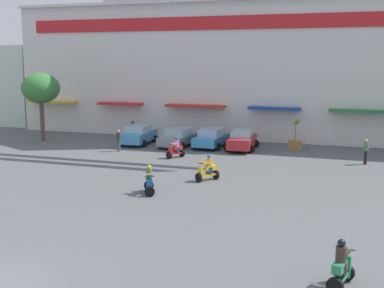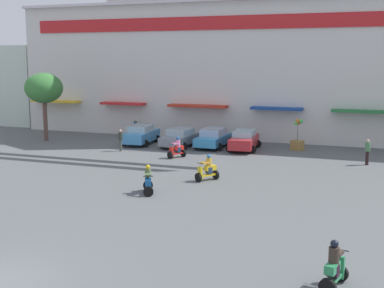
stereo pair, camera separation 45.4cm
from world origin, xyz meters
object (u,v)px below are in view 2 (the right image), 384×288
(plaza_tree_0, at_px, (44,89))
(parked_car_3, at_px, (244,140))
(parked_car_2, at_px, (213,138))
(balloon_vendor_cart, at_px, (297,139))
(scooter_rider_0, at_px, (334,268))
(parked_car_0, at_px, (141,135))
(scooter_rider_6, at_px, (148,182))
(pedestrian_1, at_px, (121,139))
(pedestrian_2, at_px, (135,127))
(scooter_rider_2, at_px, (177,149))
(pedestrian_0, at_px, (368,150))
(parked_car_1, at_px, (180,137))
(scooter_rider_1, at_px, (207,170))

(plaza_tree_0, xyz_separation_m, parked_car_3, (17.09, 1.20, -3.67))
(parked_car_2, bearing_deg, balloon_vendor_cart, 8.52)
(parked_car_3, bearing_deg, scooter_rider_0, -69.45)
(plaza_tree_0, xyz_separation_m, parked_car_0, (8.48, 0.99, -3.65))
(scooter_rider_6, bearing_deg, parked_car_0, 116.82)
(scooter_rider_0, height_order, scooter_rider_6, scooter_rider_0)
(parked_car_3, relative_size, pedestrian_1, 2.65)
(pedestrian_2, bearing_deg, scooter_rider_6, -62.07)
(plaza_tree_0, bearing_deg, parked_car_2, 6.15)
(parked_car_3, bearing_deg, scooter_rider_2, -128.80)
(scooter_rider_0, distance_m, scooter_rider_2, 21.50)
(pedestrian_0, height_order, balloon_vendor_cart, balloon_vendor_cart)
(parked_car_1, xyz_separation_m, scooter_rider_2, (1.45, -4.42, -0.12))
(pedestrian_0, relative_size, balloon_vendor_cart, 0.70)
(parked_car_2, height_order, balloon_vendor_cart, balloon_vendor_cart)
(scooter_rider_1, bearing_deg, scooter_rider_2, 125.65)
(parked_car_2, relative_size, scooter_rider_1, 2.84)
(parked_car_1, relative_size, pedestrian_2, 2.79)
(parked_car_1, height_order, pedestrian_2, pedestrian_2)
(scooter_rider_0, distance_m, pedestrian_0, 19.72)
(plaza_tree_0, distance_m, parked_car_1, 12.53)
(parked_car_3, bearing_deg, parked_car_2, 171.93)
(plaza_tree_0, distance_m, scooter_rider_1, 20.17)
(scooter_rider_6, relative_size, pedestrian_0, 0.92)
(parked_car_0, distance_m, scooter_rider_6, 15.57)
(parked_car_0, bearing_deg, scooter_rider_6, -63.18)
(parked_car_1, xyz_separation_m, parked_car_2, (2.58, 0.55, 0.01))
(parked_car_0, bearing_deg, scooter_rider_2, -41.90)
(parked_car_0, relative_size, scooter_rider_1, 2.77)
(parked_car_1, relative_size, parked_car_3, 1.03)
(balloon_vendor_cart, bearing_deg, parked_car_0, -172.97)
(pedestrian_1, xyz_separation_m, pedestrian_2, (-2.13, 6.90, -0.04))
(pedestrian_1, bearing_deg, pedestrian_2, 107.18)
(scooter_rider_2, relative_size, pedestrian_2, 0.94)
(balloon_vendor_cart, bearing_deg, plaza_tree_0, -173.12)
(parked_car_3, xyz_separation_m, scooter_rider_6, (-1.59, -14.11, -0.16))
(scooter_rider_2, bearing_deg, pedestrian_1, 168.30)
(scooter_rider_6, bearing_deg, scooter_rider_1, 61.16)
(parked_car_3, height_order, scooter_rider_6, parked_car_3)
(parked_car_2, xyz_separation_m, scooter_rider_2, (-1.12, -4.98, -0.13))
(pedestrian_1, height_order, pedestrian_2, pedestrian_1)
(pedestrian_2, bearing_deg, scooter_rider_1, -50.60)
(scooter_rider_6, bearing_deg, pedestrian_1, 124.02)
(scooter_rider_1, xyz_separation_m, balloon_vendor_cart, (3.40, 11.74, 0.19))
(plaza_tree_0, height_order, scooter_rider_2, plaza_tree_0)
(parked_car_1, xyz_separation_m, pedestrian_2, (-5.66, 3.51, 0.18))
(pedestrian_1, distance_m, balloon_vendor_cart, 13.47)
(parked_car_3, bearing_deg, pedestrian_1, -157.63)
(scooter_rider_0, height_order, pedestrian_0, pedestrian_0)
(scooter_rider_2, relative_size, pedestrian_0, 0.88)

